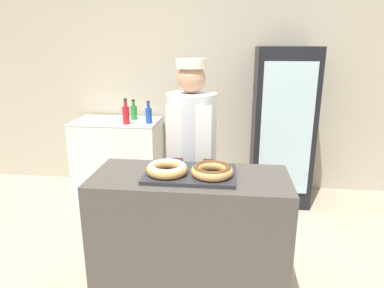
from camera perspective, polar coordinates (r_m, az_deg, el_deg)
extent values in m
cube|color=#BCB29E|center=(4.17, 3.24, 10.97)|extent=(8.00, 0.06, 2.70)
cube|color=#4C4742|center=(2.39, -0.28, -15.76)|extent=(1.26, 0.54, 0.93)
cube|color=#2D2D33|center=(2.17, -0.30, -4.99)|extent=(0.57, 0.38, 0.02)
torus|color=tan|center=(2.14, -4.17, -4.19)|extent=(0.26, 0.26, 0.06)
torus|color=#EFADC6|center=(2.13, -4.18, -3.77)|extent=(0.24, 0.24, 0.04)
torus|color=tan|center=(2.11, 3.35, -4.49)|extent=(0.26, 0.26, 0.06)
torus|color=brown|center=(2.10, 3.36, -4.07)|extent=(0.24, 0.24, 0.04)
cube|color=black|center=(2.31, -2.49, -2.97)|extent=(0.07, 0.07, 0.03)
cube|color=black|center=(2.29, 2.75, -3.17)|extent=(0.07, 0.07, 0.03)
cylinder|color=#4C4C51|center=(2.88, -0.09, -11.39)|extent=(0.28, 0.28, 0.79)
cylinder|color=silver|center=(2.64, -0.10, 2.06)|extent=(0.39, 0.39, 0.59)
cube|color=white|center=(2.59, -0.55, -7.20)|extent=(0.33, 0.02, 1.25)
sphere|color=tan|center=(2.57, -0.11, 10.83)|extent=(0.21, 0.21, 0.21)
cylinder|color=white|center=(2.56, -0.11, 13.28)|extent=(0.22, 0.22, 0.07)
cube|color=black|center=(3.92, 14.75, 2.83)|extent=(0.63, 0.60, 1.72)
cube|color=silver|center=(3.62, 15.44, 2.21)|extent=(0.52, 0.02, 1.37)
cube|color=white|center=(4.21, -12.14, -1.99)|extent=(0.98, 0.59, 0.88)
cube|color=gray|center=(4.10, -12.49, 3.61)|extent=(0.98, 0.59, 0.01)
cylinder|color=#1E4CB2|center=(3.86, -7.24, 4.70)|extent=(0.07, 0.07, 0.17)
cylinder|color=#1E4CB2|center=(3.84, -7.31, 6.43)|extent=(0.03, 0.03, 0.07)
cylinder|color=black|center=(3.83, -7.33, 7.01)|extent=(0.04, 0.04, 0.01)
cylinder|color=#2D8C38|center=(4.09, -9.68, 5.17)|extent=(0.08, 0.08, 0.16)
cylinder|color=#2D8C38|center=(4.07, -9.76, 6.68)|extent=(0.04, 0.04, 0.06)
cylinder|color=black|center=(4.07, -9.78, 7.21)|extent=(0.04, 0.04, 0.01)
cylinder|color=red|center=(3.86, -10.94, 4.71)|extent=(0.08, 0.08, 0.19)
cylinder|color=red|center=(3.84, -11.05, 6.67)|extent=(0.03, 0.03, 0.08)
cylinder|color=black|center=(3.83, -11.08, 7.33)|extent=(0.04, 0.04, 0.01)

